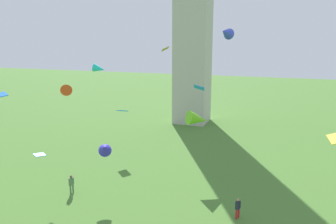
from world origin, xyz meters
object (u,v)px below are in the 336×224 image
at_px(person_3, 71,183).
at_px(kite_flying_4, 99,69).
at_px(kite_flying_3, 226,32).
at_px(kite_flying_9, 66,88).
at_px(person_2, 238,207).
at_px(kite_flying_1, 40,155).
at_px(kite_flying_7, 165,49).
at_px(kite_flying_5, 2,94).
at_px(kite_flying_6, 199,88).
at_px(kite_flying_8, 105,149).
at_px(kite_flying_10, 198,119).
at_px(kite_flying_2, 335,139).
at_px(kite_flying_0, 122,111).

bearing_deg(person_3, kite_flying_4, -177.04).
xyz_separation_m(kite_flying_3, kite_flying_9, (-14.87, -4.77, -5.35)).
relative_size(person_2, kite_flying_1, 1.51).
xyz_separation_m(person_3, kite_flying_7, (4.42, 12.03, 11.32)).
height_order(kite_flying_5, kite_flying_9, kite_flying_9).
bearing_deg(kite_flying_6, kite_flying_8, 38.77).
relative_size(kite_flying_1, kite_flying_10, 0.39).
xyz_separation_m(kite_flying_6, kite_flying_8, (-6.72, -5.38, -4.80)).
relative_size(kite_flying_1, kite_flying_5, 0.86).
distance_m(kite_flying_2, kite_flying_5, 29.93).
relative_size(kite_flying_5, kite_flying_9, 0.59).
relative_size(kite_flying_3, kite_flying_8, 0.85).
bearing_deg(kite_flying_0, kite_flying_3, 30.95).
bearing_deg(person_3, kite_flying_0, -177.73).
distance_m(person_2, kite_flying_1, 16.67).
bearing_deg(person_3, kite_flying_2, 113.88).
bearing_deg(kite_flying_6, kite_flying_10, -74.24).
distance_m(kite_flying_6, kite_flying_8, 9.86).
height_order(kite_flying_0, kite_flying_5, kite_flying_5).
bearing_deg(person_2, kite_flying_10, 53.97).
distance_m(kite_flying_1, kite_flying_10, 15.14).
height_order(kite_flying_0, kite_flying_3, kite_flying_3).
bearing_deg(kite_flying_5, kite_flying_7, -96.39).
bearing_deg(kite_flying_2, person_2, 128.16).
relative_size(kite_flying_4, kite_flying_8, 0.61).
bearing_deg(kite_flying_8, person_2, -29.54).
distance_m(kite_flying_2, kite_flying_10, 12.94).
relative_size(kite_flying_4, kite_flying_6, 1.29).
relative_size(kite_flying_5, kite_flying_7, 1.20).
xyz_separation_m(kite_flying_6, kite_flying_10, (-0.80, 2.87, -3.62)).
bearing_deg(kite_flying_8, kite_flying_3, 17.61).
bearing_deg(kite_flying_0, kite_flying_5, -69.40).
height_order(kite_flying_0, kite_flying_2, kite_flying_0).
height_order(person_3, kite_flying_6, kite_flying_6).
height_order(kite_flying_0, kite_flying_9, kite_flying_9).
xyz_separation_m(kite_flying_4, kite_flying_5, (-4.81, -7.73, -1.66)).
relative_size(kite_flying_5, kite_flying_8, 0.56).
distance_m(kite_flying_3, kite_flying_8, 15.58).
bearing_deg(kite_flying_9, kite_flying_0, -146.73).
height_order(kite_flying_0, kite_flying_1, kite_flying_0).
distance_m(kite_flying_3, kite_flying_7, 7.60).
xyz_separation_m(person_2, kite_flying_1, (-16.27, -2.13, 2.95)).
bearing_deg(kite_flying_7, kite_flying_3, -66.99).
bearing_deg(kite_flying_10, kite_flying_9, 68.20).
height_order(person_3, kite_flying_5, kite_flying_5).
height_order(kite_flying_2, kite_flying_8, kite_flying_8).
distance_m(kite_flying_3, kite_flying_10, 8.84).
xyz_separation_m(kite_flying_2, kite_flying_3, (-10.41, -0.80, 9.65)).
bearing_deg(kite_flying_1, kite_flying_8, 135.58).
relative_size(kite_flying_2, kite_flying_6, 1.71).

